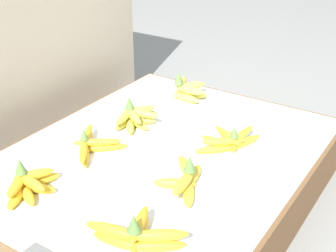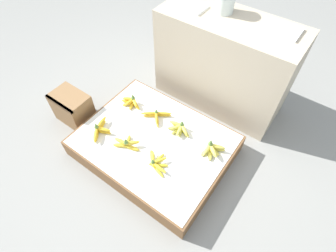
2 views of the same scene
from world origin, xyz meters
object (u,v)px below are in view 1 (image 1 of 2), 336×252
(banana_bunch_front_midleft, at_px, (186,179))
(banana_bunch_middle_midright, at_px, (134,117))
(banana_bunch_middle_left, at_px, (28,184))
(banana_bunch_middle_right, at_px, (186,90))
(banana_bunch_front_left, at_px, (137,234))
(banana_bunch_middle_midleft, at_px, (90,145))
(banana_bunch_front_midright, at_px, (230,140))

(banana_bunch_front_midleft, relative_size, banana_bunch_middle_midright, 0.99)
(banana_bunch_middle_left, relative_size, banana_bunch_middle_right, 1.18)
(banana_bunch_front_left, bearing_deg, banana_bunch_front_midleft, 5.59)
(banana_bunch_middle_midleft, bearing_deg, banana_bunch_middle_left, -177.52)
(banana_bunch_middle_left, relative_size, banana_bunch_middle_midleft, 0.92)
(banana_bunch_middle_left, distance_m, banana_bunch_middle_midright, 0.49)
(banana_bunch_middle_midleft, xyz_separation_m, banana_bunch_middle_midright, (0.23, -0.00, 0.00))
(banana_bunch_middle_left, relative_size, banana_bunch_middle_midright, 0.96)
(banana_bunch_front_left, distance_m, banana_bunch_front_midright, 0.54)
(banana_bunch_front_midright, relative_size, banana_bunch_middle_right, 1.30)
(banana_bunch_front_left, height_order, banana_bunch_front_midright, banana_bunch_front_left)
(banana_bunch_front_midleft, distance_m, banana_bunch_middle_midright, 0.43)
(banana_bunch_front_midleft, distance_m, banana_bunch_front_midright, 0.28)
(banana_bunch_front_midright, relative_size, banana_bunch_middle_left, 1.10)
(banana_bunch_front_midleft, xyz_separation_m, banana_bunch_middle_midleft, (0.01, 0.36, -0.01))
(banana_bunch_middle_left, distance_m, banana_bunch_middle_right, 0.80)
(banana_bunch_front_left, height_order, banana_bunch_middle_midleft, banana_bunch_front_left)
(banana_bunch_front_midleft, relative_size, banana_bunch_middle_left, 1.04)
(banana_bunch_front_left, bearing_deg, banana_bunch_front_midright, 2.94)
(banana_bunch_front_left, bearing_deg, banana_bunch_middle_midleft, 54.85)
(banana_bunch_front_left, height_order, banana_bunch_middle_midright, banana_bunch_front_left)
(banana_bunch_front_midleft, relative_size, banana_bunch_middle_midleft, 0.96)
(banana_bunch_front_midright, bearing_deg, banana_bunch_middle_midleft, 126.92)
(banana_bunch_front_midleft, height_order, banana_bunch_middle_left, banana_bunch_front_midleft)
(banana_bunch_front_midleft, distance_m, banana_bunch_middle_midleft, 0.36)
(banana_bunch_middle_right, bearing_deg, banana_bunch_middle_left, 178.72)
(banana_bunch_middle_midleft, bearing_deg, banana_bunch_front_midright, -53.08)
(banana_bunch_front_midleft, bearing_deg, banana_bunch_front_left, -174.41)
(banana_bunch_front_left, distance_m, banana_bunch_front_midleft, 0.26)
(banana_bunch_middle_midright, bearing_deg, banana_bunch_middle_left, -178.97)
(banana_bunch_front_midleft, xyz_separation_m, banana_bunch_middle_midright, (0.24, 0.36, -0.00))
(banana_bunch_front_left, xyz_separation_m, banana_bunch_middle_right, (0.81, 0.35, 0.00))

